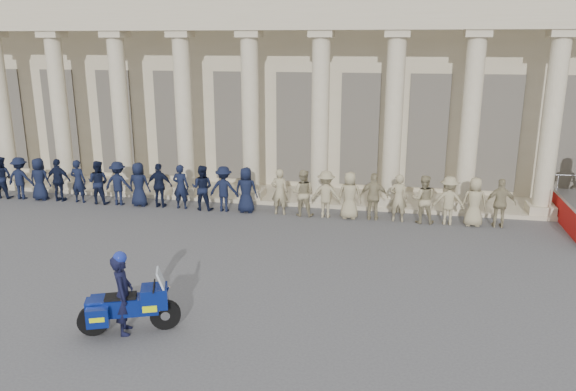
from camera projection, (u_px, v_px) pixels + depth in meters
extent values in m
plane|color=#48484B|center=(219.00, 291.00, 13.78)|extent=(90.00, 90.00, 0.00)
cube|color=#BBAD8C|center=(314.00, 72.00, 26.75)|extent=(40.00, 10.00, 9.00)
cube|color=#BBAD8C|center=(289.00, 195.00, 22.08)|extent=(40.00, 2.60, 0.15)
cube|color=#BBAD8C|center=(285.00, 15.00, 19.53)|extent=(35.80, 1.00, 1.00)
cube|color=#BBAD8C|center=(12.00, 180.00, 23.48)|extent=(0.90, 0.90, 0.30)
cylinder|color=#BBAD8C|center=(2.00, 109.00, 22.69)|extent=(0.64, 0.64, 5.60)
cube|color=#BBAD8C|center=(68.00, 183.00, 22.98)|extent=(0.90, 0.90, 0.30)
cylinder|color=#BBAD8C|center=(60.00, 111.00, 22.20)|extent=(0.64, 0.64, 5.60)
cube|color=#BBAD8C|center=(52.00, 34.00, 21.42)|extent=(0.85, 0.85, 0.24)
cube|color=#BBAD8C|center=(127.00, 186.00, 22.49)|extent=(0.90, 0.90, 0.30)
cylinder|color=#BBAD8C|center=(121.00, 113.00, 21.70)|extent=(0.64, 0.64, 5.60)
cube|color=#BBAD8C|center=(114.00, 34.00, 20.92)|extent=(0.85, 0.85, 0.24)
cube|color=#BBAD8C|center=(188.00, 190.00, 22.00)|extent=(0.90, 0.90, 0.30)
cylinder|color=#BBAD8C|center=(184.00, 114.00, 21.21)|extent=(0.64, 0.64, 5.60)
cube|color=#BBAD8C|center=(180.00, 34.00, 20.43)|extent=(0.85, 0.85, 0.24)
cube|color=#BBAD8C|center=(252.00, 193.00, 21.51)|extent=(0.90, 0.90, 0.30)
cylinder|color=#BBAD8C|center=(250.00, 116.00, 20.72)|extent=(0.64, 0.64, 5.60)
cube|color=#BBAD8C|center=(249.00, 34.00, 19.94)|extent=(0.85, 0.85, 0.24)
cube|color=#BBAD8C|center=(319.00, 197.00, 21.01)|extent=(0.90, 0.90, 0.30)
cylinder|color=#BBAD8C|center=(320.00, 118.00, 20.23)|extent=(0.64, 0.64, 5.60)
cube|color=#BBAD8C|center=(321.00, 34.00, 19.45)|extent=(0.85, 0.85, 0.24)
cube|color=#BBAD8C|center=(389.00, 200.00, 20.52)|extent=(0.90, 0.90, 0.30)
cylinder|color=#BBAD8C|center=(393.00, 120.00, 19.73)|extent=(0.64, 0.64, 5.60)
cube|color=#BBAD8C|center=(398.00, 34.00, 18.95)|extent=(0.85, 0.85, 0.24)
cube|color=#BBAD8C|center=(463.00, 204.00, 20.03)|extent=(0.90, 0.90, 0.30)
cylinder|color=#BBAD8C|center=(470.00, 122.00, 19.24)|extent=(0.64, 0.64, 5.60)
cube|color=#BBAD8C|center=(478.00, 33.00, 18.46)|extent=(0.85, 0.85, 0.24)
cube|color=#BBAD8C|center=(541.00, 208.00, 19.54)|extent=(0.90, 0.90, 0.30)
cylinder|color=#BBAD8C|center=(551.00, 124.00, 18.75)|extent=(0.64, 0.64, 5.60)
cube|color=#BBAD8C|center=(563.00, 33.00, 17.97)|extent=(0.85, 0.85, 0.24)
cube|color=black|center=(9.00, 119.00, 25.03)|extent=(1.30, 0.12, 4.20)
cube|color=black|center=(62.00, 121.00, 24.54)|extent=(1.30, 0.12, 4.20)
cube|color=black|center=(117.00, 122.00, 24.05)|extent=(1.30, 0.12, 4.20)
cube|color=black|center=(174.00, 124.00, 23.55)|extent=(1.30, 0.12, 4.20)
cube|color=black|center=(233.00, 126.00, 23.06)|extent=(1.30, 0.12, 4.20)
cube|color=black|center=(295.00, 128.00, 22.57)|extent=(1.30, 0.12, 4.20)
cube|color=black|center=(360.00, 130.00, 22.08)|extent=(1.30, 0.12, 4.20)
cube|color=black|center=(428.00, 132.00, 21.58)|extent=(1.30, 0.12, 4.20)
cube|color=black|center=(499.00, 134.00, 21.09)|extent=(1.30, 0.12, 4.20)
cube|color=black|center=(573.00, 136.00, 20.60)|extent=(1.30, 0.12, 4.20)
imported|color=black|center=(2.00, 177.00, 21.78)|extent=(0.80, 0.62, 1.64)
imported|color=black|center=(20.00, 178.00, 21.62)|extent=(1.06, 0.61, 1.64)
imported|color=black|center=(39.00, 179.00, 21.47)|extent=(0.80, 0.52, 1.64)
imported|color=black|center=(59.00, 180.00, 21.31)|extent=(0.96, 0.40, 1.64)
imported|color=black|center=(78.00, 181.00, 21.16)|extent=(0.60, 0.39, 1.64)
imported|color=black|center=(98.00, 182.00, 21.00)|extent=(0.80, 0.62, 1.64)
imported|color=black|center=(118.00, 183.00, 20.85)|extent=(1.06, 0.61, 1.64)
imported|color=black|center=(139.00, 184.00, 20.69)|extent=(0.80, 0.52, 1.64)
imported|color=black|center=(160.00, 185.00, 20.54)|extent=(0.96, 0.40, 1.64)
imported|color=black|center=(181.00, 187.00, 20.38)|extent=(0.60, 0.39, 1.64)
imported|color=black|center=(202.00, 188.00, 20.22)|extent=(0.80, 0.62, 1.64)
imported|color=black|center=(224.00, 189.00, 20.07)|extent=(1.06, 0.61, 1.64)
imported|color=black|center=(246.00, 190.00, 19.91)|extent=(0.80, 0.52, 1.64)
imported|color=#998D69|center=(280.00, 192.00, 19.68)|extent=(0.60, 0.39, 1.64)
imported|color=#998D69|center=(303.00, 193.00, 19.53)|extent=(0.80, 0.62, 1.64)
imported|color=#998D69|center=(326.00, 194.00, 19.37)|extent=(1.06, 0.61, 1.64)
imported|color=#998D69|center=(350.00, 195.00, 19.22)|extent=(0.80, 0.52, 1.64)
imported|color=#998D69|center=(374.00, 197.00, 19.06)|extent=(0.96, 0.40, 1.64)
imported|color=#998D69|center=(398.00, 198.00, 18.91)|extent=(0.60, 0.39, 1.64)
imported|color=#998D69|center=(423.00, 199.00, 18.75)|extent=(0.80, 0.62, 1.64)
imported|color=#998D69|center=(449.00, 201.00, 18.59)|extent=(1.06, 0.61, 1.64)
imported|color=#998D69|center=(474.00, 202.00, 18.44)|extent=(0.80, 0.52, 1.64)
imported|color=#998D69|center=(501.00, 203.00, 18.28)|extent=(0.96, 0.40, 1.64)
cube|color=#990F0C|center=(565.00, 215.00, 18.38)|extent=(0.04, 3.24, 0.82)
cylinder|color=black|center=(165.00, 315.00, 11.92)|extent=(0.65, 0.37, 0.65)
cylinder|color=black|center=(93.00, 321.00, 11.66)|extent=(0.65, 0.37, 0.65)
cube|color=navy|center=(131.00, 305.00, 11.72)|extent=(1.20, 0.80, 0.37)
cube|color=navy|center=(155.00, 296.00, 11.77)|extent=(0.69, 0.67, 0.44)
cube|color=silver|center=(155.00, 306.00, 11.83)|extent=(0.31, 0.35, 0.12)
cube|color=#B2BFCC|center=(162.00, 281.00, 11.71)|extent=(0.36, 0.49, 0.52)
cube|color=black|center=(121.00, 297.00, 11.64)|extent=(0.71, 0.54, 0.10)
cube|color=navy|center=(94.00, 305.00, 11.58)|extent=(0.44, 0.44, 0.22)
cube|color=navy|center=(98.00, 318.00, 11.34)|extent=(0.49, 0.36, 0.39)
cube|color=#CCE80C|center=(98.00, 318.00, 11.34)|extent=(0.36, 0.33, 0.10)
cube|color=navy|center=(102.00, 304.00, 11.93)|extent=(0.49, 0.36, 0.39)
cube|color=#CCE80C|center=(102.00, 304.00, 11.93)|extent=(0.36, 0.33, 0.10)
cylinder|color=silver|center=(109.00, 315.00, 11.95)|extent=(0.58, 0.31, 0.10)
cylinder|color=black|center=(154.00, 286.00, 11.70)|extent=(0.29, 0.65, 0.04)
imported|color=black|center=(123.00, 294.00, 11.63)|extent=(0.62, 0.74, 1.73)
sphere|color=navy|center=(120.00, 258.00, 11.41)|extent=(0.28, 0.28, 0.28)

